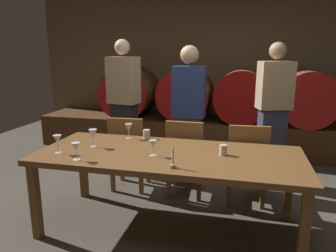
{
  "coord_description": "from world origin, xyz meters",
  "views": [
    {
      "loc": [
        0.48,
        -2.65,
        1.59
      ],
      "look_at": [
        -0.28,
        0.49,
        0.83
      ],
      "focal_mm": 33.72,
      "sensor_mm": 36.0,
      "label": 1
    }
  ],
  "objects_px": {
    "wine_glass_far_left": "(57,140)",
    "cup_right": "(223,150)",
    "guest_center": "(189,114)",
    "wine_glass_far_right": "(153,145)",
    "chair_center": "(186,154)",
    "wine_glass_right": "(129,128)",
    "chair_right": "(247,160)",
    "wine_barrel_far_left": "(131,92)",
    "wine_barrel_center_left": "(186,94)",
    "cup_left": "(147,134)",
    "wine_glass_center": "(76,147)",
    "dining_table": "(169,160)",
    "guest_right": "(273,114)",
    "wine_barrel_far_right": "(305,97)",
    "wine_glass_left": "(93,134)",
    "wine_barrel_center_right": "(241,95)",
    "candle_center": "(173,162)",
    "guest_left": "(124,107)",
    "chair_left": "(129,150)"
  },
  "relations": [
    {
      "from": "wine_glass_far_left",
      "to": "cup_right",
      "type": "xyz_separation_m",
      "value": [
        1.4,
        0.29,
        -0.08
      ]
    },
    {
      "from": "guest_center",
      "to": "wine_glass_far_right",
      "type": "relative_size",
      "value": 11.99
    },
    {
      "from": "chair_center",
      "to": "wine_glass_far_left",
      "type": "height_order",
      "value": "wine_glass_far_left"
    },
    {
      "from": "wine_glass_right",
      "to": "chair_right",
      "type": "bearing_deg",
      "value": 14.27
    },
    {
      "from": "wine_barrel_far_left",
      "to": "cup_right",
      "type": "relative_size",
      "value": 9.99
    },
    {
      "from": "wine_barrel_center_left",
      "to": "cup_left",
      "type": "xyz_separation_m",
      "value": [
        -0.02,
        -2.14,
        -0.14
      ]
    },
    {
      "from": "wine_glass_center",
      "to": "cup_left",
      "type": "distance_m",
      "value": 0.84
    },
    {
      "from": "dining_table",
      "to": "chair_center",
      "type": "distance_m",
      "value": 0.72
    },
    {
      "from": "chair_center",
      "to": "guest_right",
      "type": "distance_m",
      "value": 1.18
    },
    {
      "from": "wine_barrel_far_right",
      "to": "cup_right",
      "type": "distance_m",
      "value": 2.7
    },
    {
      "from": "wine_barrel_center_left",
      "to": "guest_center",
      "type": "bearing_deg",
      "value": -78.45
    },
    {
      "from": "dining_table",
      "to": "wine_glass_left",
      "type": "bearing_deg",
      "value": 178.87
    },
    {
      "from": "wine_barrel_center_left",
      "to": "wine_barrel_center_right",
      "type": "relative_size",
      "value": 1.0
    },
    {
      "from": "wine_barrel_far_left",
      "to": "guest_center",
      "type": "bearing_deg",
      "value": -48.04
    },
    {
      "from": "guest_center",
      "to": "wine_barrel_center_right",
      "type": "bearing_deg",
      "value": -113.54
    },
    {
      "from": "wine_glass_far_right",
      "to": "cup_left",
      "type": "xyz_separation_m",
      "value": [
        -0.22,
        0.51,
        -0.05
      ]
    },
    {
      "from": "chair_right",
      "to": "cup_right",
      "type": "xyz_separation_m",
      "value": [
        -0.21,
        -0.61,
        0.28
      ]
    },
    {
      "from": "wine_barrel_center_right",
      "to": "cup_left",
      "type": "relative_size",
      "value": 9.56
    },
    {
      "from": "guest_center",
      "to": "wine_glass_far_right",
      "type": "height_order",
      "value": "guest_center"
    },
    {
      "from": "wine_barrel_far_right",
      "to": "wine_glass_left",
      "type": "distance_m",
      "value": 3.38
    },
    {
      "from": "chair_center",
      "to": "guest_center",
      "type": "xyz_separation_m",
      "value": [
        -0.05,
        0.45,
        0.37
      ]
    },
    {
      "from": "cup_right",
      "to": "wine_barrel_far_left",
      "type": "bearing_deg",
      "value": 125.11
    },
    {
      "from": "chair_center",
      "to": "candle_center",
      "type": "bearing_deg",
      "value": 96.05
    },
    {
      "from": "dining_table",
      "to": "wine_glass_left",
      "type": "relative_size",
      "value": 13.72
    },
    {
      "from": "chair_center",
      "to": "chair_right",
      "type": "bearing_deg",
      "value": 178.49
    },
    {
      "from": "cup_right",
      "to": "wine_glass_center",
      "type": "bearing_deg",
      "value": -160.44
    },
    {
      "from": "guest_left",
      "to": "cup_right",
      "type": "xyz_separation_m",
      "value": [
        1.36,
        -1.18,
        -0.12
      ]
    },
    {
      "from": "candle_center",
      "to": "wine_glass_left",
      "type": "xyz_separation_m",
      "value": [
        -0.84,
        0.36,
        0.07
      ]
    },
    {
      "from": "chair_right",
      "to": "candle_center",
      "type": "xyz_separation_m",
      "value": [
        -0.57,
        -1.01,
        0.29
      ]
    },
    {
      "from": "wine_barrel_far_right",
      "to": "wine_glass_center",
      "type": "bearing_deg",
      "value": -127.39
    },
    {
      "from": "chair_left",
      "to": "wine_barrel_far_right",
      "type": "bearing_deg",
      "value": -143.18
    },
    {
      "from": "chair_left",
      "to": "cup_right",
      "type": "height_order",
      "value": "chair_left"
    },
    {
      "from": "guest_center",
      "to": "cup_right",
      "type": "height_order",
      "value": "guest_center"
    },
    {
      "from": "chair_center",
      "to": "wine_barrel_center_right",
      "type": "bearing_deg",
      "value": -105.36
    },
    {
      "from": "chair_center",
      "to": "guest_center",
      "type": "bearing_deg",
      "value": -82.13
    },
    {
      "from": "guest_left",
      "to": "wine_glass_far_left",
      "type": "xyz_separation_m",
      "value": [
        -0.05,
        -1.46,
        -0.05
      ]
    },
    {
      "from": "wine_barrel_far_right",
      "to": "chair_left",
      "type": "distance_m",
      "value": 2.87
    },
    {
      "from": "chair_left",
      "to": "wine_glass_left",
      "type": "xyz_separation_m",
      "value": [
        -0.08,
        -0.7,
        0.36
      ]
    },
    {
      "from": "wine_barrel_far_left",
      "to": "cup_left",
      "type": "bearing_deg",
      "value": -65.99
    },
    {
      "from": "chair_center",
      "to": "chair_left",
      "type": "bearing_deg",
      "value": -0.06
    },
    {
      "from": "chair_left",
      "to": "guest_left",
      "type": "xyz_separation_m",
      "value": [
        -0.24,
        0.52,
        0.41
      ]
    },
    {
      "from": "wine_glass_far_left",
      "to": "wine_glass_center",
      "type": "relative_size",
      "value": 1.1
    },
    {
      "from": "guest_right",
      "to": "wine_glass_far_left",
      "type": "bearing_deg",
      "value": 22.92
    },
    {
      "from": "guest_left",
      "to": "wine_glass_far_left",
      "type": "bearing_deg",
      "value": 98.72
    },
    {
      "from": "wine_barrel_center_right",
      "to": "chair_left",
      "type": "relative_size",
      "value": 1.03
    },
    {
      "from": "chair_left",
      "to": "wine_glass_far_left",
      "type": "bearing_deg",
      "value": 69.66
    },
    {
      "from": "wine_glass_far_left",
      "to": "guest_center",
      "type": "bearing_deg",
      "value": 56.4
    },
    {
      "from": "candle_center",
      "to": "wine_glass_left",
      "type": "distance_m",
      "value": 0.92
    },
    {
      "from": "wine_glass_center",
      "to": "chair_left",
      "type": "bearing_deg",
      "value": 87.72
    },
    {
      "from": "wine_glass_right",
      "to": "wine_glass_left",
      "type": "bearing_deg",
      "value": -122.0
    }
  ]
}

